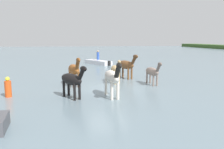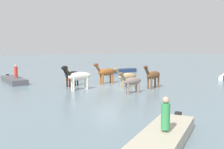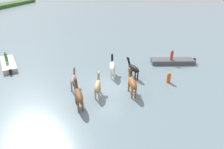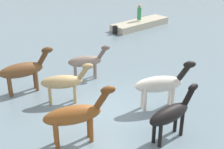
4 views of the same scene
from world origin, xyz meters
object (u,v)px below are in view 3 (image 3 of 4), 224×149
Objects in this scene: boat_dinghy_port at (9,65)px; person_watcher_seated at (172,55)px; horse_mid_herd at (73,79)px; person_helmsman_aft at (6,57)px; buoy_channel_marker at (169,78)px; horse_dun_straggler at (132,83)px; horse_pinto_flank at (112,66)px; horse_lead at (78,95)px; boat_tender_starboard at (172,62)px; horse_dark_mare at (133,68)px; horse_chestnut_trailing at (98,85)px.

boat_dinghy_port is 19.46m from person_watcher_seated.
horse_mid_herd is 10.19m from person_helmsman_aft.
person_watcher_seated is 1.04× the size of buoy_channel_marker.
person_watcher_seated is (2.49, -19.28, 0.98)m from boat_dinghy_port.
boat_dinghy_port is (5.00, 14.55, -0.94)m from horse_dun_straggler.
horse_lead is at bearing 153.45° from horse_pinto_flank.
buoy_channel_marker reaches higher than boat_tender_starboard.
horse_pinto_flank reaches higher than buoy_channel_marker.
boat_dinghy_port is 18.34m from buoy_channel_marker.
person_watcher_seated is at bearing -65.48° from horse_lead.
horse_pinto_flank is (5.91, -2.12, 0.02)m from horse_lead.
horse_pinto_flank is 1.19× the size of horse_dark_mare.
horse_pinto_flank is 2.23× the size of person_watcher_seated.
boat_tender_starboard is at bearing -63.24° from horse_mid_herd.
horse_lead is at bearing -125.03° from person_helmsman_aft.
horse_pinto_flank is 0.53× the size of boat_dinghy_port.
buoy_channel_marker is at bearing -135.41° from horse_dark_mare.
boat_dinghy_port is 19.70m from boat_tender_starboard.
person_watcher_seated is (7.99, -7.70, 0.17)m from horse_chestnut_trailing.
horse_lead is at bearing 106.35° from horse_dun_straggler.
horse_lead reaches higher than boat_dinghy_port.
horse_dark_mare is 1.87× the size of person_watcher_seated.
horse_mid_herd is 10.20m from boat_dinghy_port.
person_watcher_seated reaches higher than boat_tender_starboard.
horse_mid_herd is 0.83× the size of horse_dun_straggler.
boat_dinghy_port is (1.46, 12.49, -0.95)m from horse_pinto_flank.
horse_dun_straggler reaches higher than horse_chestnut_trailing.
horse_dark_mare is 14.77m from boat_dinghy_port.
horse_dun_straggler is 2.21× the size of person_helmsman_aft.
horse_lead reaches higher than horse_dark_mare.
horse_mid_herd is 0.43× the size of boat_dinghy_port.
boat_tender_starboard is at bearing -46.13° from horse_dun_straggler.
horse_dark_mare is at bearing -70.63° from horse_mid_herd.
person_helmsman_aft is at bearing 1.96° from boat_tender_starboard.
boat_tender_starboard is at bearing -66.11° from horse_pinto_flank.
horse_chestnut_trailing is at bearing -121.18° from horse_mid_herd.
buoy_channel_marker is at bearing -97.45° from person_helmsman_aft.
horse_chestnut_trailing is (-4.04, 0.91, -0.14)m from horse_pinto_flank.
horse_chestnut_trailing is at bearing 109.59° from horse_dark_mare.
boat_tender_starboard is at bearing -117.87° from boat_dinghy_port.
person_watcher_seated reaches higher than horse_mid_herd.
horse_mid_herd is at bearing 102.50° from buoy_channel_marker.
horse_lead is at bearing 137.90° from person_watcher_seated.
horse_dark_mare is 0.96× the size of horse_chestnut_trailing.
horse_dark_mare is (2.84, -5.51, 0.09)m from horse_mid_herd.
horse_mid_herd is 1.84× the size of person_watcher_seated.
horse_mid_herd is 12.62m from boat_tender_starboard.
boat_tender_starboard is at bearing -65.59° from horse_lead.
horse_mid_herd is 3.17m from horse_lead.
horse_dun_straggler is at bearing 51.05° from boat_tender_starboard.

